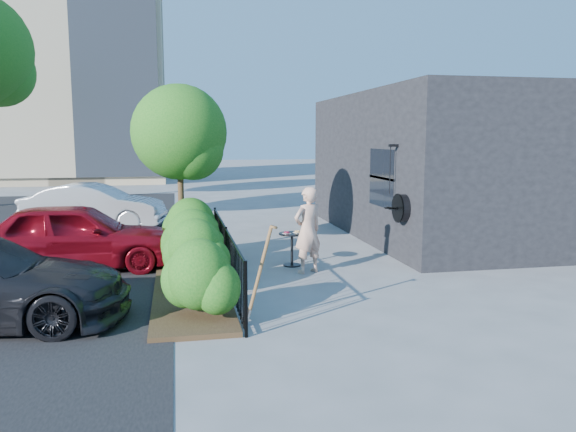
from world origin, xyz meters
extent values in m
plane|color=gray|center=(0.00, 0.00, 0.00)|extent=(120.00, 120.00, 0.00)
cube|color=black|center=(5.50, 4.50, 2.00)|extent=(6.00, 9.00, 4.00)
cube|color=black|center=(2.51, 2.40, 1.80)|extent=(0.04, 1.60, 1.40)
cube|color=black|center=(2.52, 2.40, 1.80)|extent=(0.05, 1.70, 0.06)
cylinder|color=black|center=(2.42, 0.90, 1.25)|extent=(0.18, 0.60, 0.60)
cylinder|color=black|center=(2.32, 0.90, 1.25)|extent=(0.03, 0.64, 0.64)
cube|color=black|center=(2.40, 1.40, 2.60)|extent=(0.25, 0.06, 0.06)
cylinder|color=black|center=(2.32, 1.40, 2.05)|extent=(0.02, 0.02, 1.05)
cylinder|color=black|center=(-1.50, -3.00, 0.55)|extent=(0.05, 0.05, 1.10)
cylinder|color=black|center=(-1.50, 0.00, 0.55)|extent=(0.05, 0.05, 1.10)
cylinder|color=black|center=(-1.50, 3.00, 0.55)|extent=(0.05, 0.05, 1.10)
cube|color=black|center=(-1.50, 0.00, 1.06)|extent=(0.03, 6.00, 0.03)
cube|color=black|center=(-1.50, 0.00, 0.10)|extent=(0.03, 6.00, 0.03)
cylinder|color=black|center=(-1.50, -2.90, 0.55)|extent=(0.02, 0.02, 1.04)
cylinder|color=black|center=(-1.50, -2.70, 0.55)|extent=(0.02, 0.02, 1.04)
cylinder|color=black|center=(-1.50, -2.50, 0.55)|extent=(0.02, 0.02, 1.04)
cylinder|color=black|center=(-1.50, -2.30, 0.55)|extent=(0.02, 0.02, 1.04)
cylinder|color=black|center=(-1.50, -2.10, 0.55)|extent=(0.02, 0.02, 1.04)
cylinder|color=black|center=(-1.50, -1.90, 0.55)|extent=(0.02, 0.02, 1.04)
cylinder|color=black|center=(-1.50, -1.70, 0.55)|extent=(0.02, 0.02, 1.04)
cylinder|color=black|center=(-1.50, -1.50, 0.55)|extent=(0.02, 0.02, 1.04)
cylinder|color=black|center=(-1.50, -1.30, 0.55)|extent=(0.02, 0.02, 1.04)
cylinder|color=black|center=(-1.50, -1.10, 0.55)|extent=(0.02, 0.02, 1.04)
cylinder|color=black|center=(-1.50, -0.90, 0.55)|extent=(0.02, 0.02, 1.04)
cylinder|color=black|center=(-1.50, -0.70, 0.55)|extent=(0.02, 0.02, 1.04)
cylinder|color=black|center=(-1.50, -0.50, 0.55)|extent=(0.02, 0.02, 1.04)
cylinder|color=black|center=(-1.50, -0.30, 0.55)|extent=(0.02, 0.02, 1.04)
cylinder|color=black|center=(-1.50, -0.10, 0.55)|extent=(0.02, 0.02, 1.04)
cylinder|color=black|center=(-1.50, 0.10, 0.55)|extent=(0.02, 0.02, 1.04)
cylinder|color=black|center=(-1.50, 0.30, 0.55)|extent=(0.02, 0.02, 1.04)
cylinder|color=black|center=(-1.50, 0.50, 0.55)|extent=(0.02, 0.02, 1.04)
cylinder|color=black|center=(-1.50, 0.70, 0.55)|extent=(0.02, 0.02, 1.04)
cylinder|color=black|center=(-1.50, 0.90, 0.55)|extent=(0.02, 0.02, 1.04)
cylinder|color=black|center=(-1.50, 1.10, 0.55)|extent=(0.02, 0.02, 1.04)
cylinder|color=black|center=(-1.50, 1.30, 0.55)|extent=(0.02, 0.02, 1.04)
cylinder|color=black|center=(-1.50, 1.50, 0.55)|extent=(0.02, 0.02, 1.04)
cylinder|color=black|center=(-1.50, 1.70, 0.55)|extent=(0.02, 0.02, 1.04)
cylinder|color=black|center=(-1.50, 1.90, 0.55)|extent=(0.02, 0.02, 1.04)
cylinder|color=black|center=(-1.50, 2.10, 0.55)|extent=(0.02, 0.02, 1.04)
cylinder|color=black|center=(-1.50, 2.30, 0.55)|extent=(0.02, 0.02, 1.04)
cylinder|color=black|center=(-1.50, 2.50, 0.55)|extent=(0.02, 0.02, 1.04)
cylinder|color=black|center=(-1.50, 2.70, 0.55)|extent=(0.02, 0.02, 1.04)
cylinder|color=black|center=(-1.50, 2.90, 0.55)|extent=(0.02, 0.02, 1.04)
cube|color=#382616|center=(-2.20, 0.00, 0.04)|extent=(1.30, 6.00, 0.08)
ellipsoid|color=#155C16|center=(-2.10, -2.20, 0.70)|extent=(1.10, 1.10, 1.24)
ellipsoid|color=#155C16|center=(-2.10, -0.60, 0.70)|extent=(1.10, 1.10, 1.24)
ellipsoid|color=#155C16|center=(-2.10, 0.90, 0.70)|extent=(1.10, 1.10, 1.24)
ellipsoid|color=#155C16|center=(-2.10, 2.30, 0.70)|extent=(1.10, 1.10, 1.24)
cylinder|color=#3F2B19|center=(-2.30, 2.80, 1.20)|extent=(0.14, 0.14, 2.40)
sphere|color=#155C16|center=(-2.30, 2.80, 2.84)|extent=(2.20, 2.20, 2.20)
sphere|color=#155C16|center=(-2.00, 2.60, 2.51)|extent=(1.43, 1.43, 1.43)
cylinder|color=black|center=(0.03, 1.22, 0.71)|extent=(0.57, 0.57, 0.03)
cylinder|color=black|center=(0.03, 1.22, 0.35)|extent=(0.06, 0.06, 0.69)
cylinder|color=black|center=(0.03, 1.22, 0.01)|extent=(0.38, 0.38, 0.03)
cube|color=white|center=(-0.09, 1.18, 0.73)|extent=(0.19, 0.19, 0.01)
cube|color=white|center=(0.16, 1.24, 0.73)|extent=(0.19, 0.19, 0.01)
torus|color=#550E2D|center=(-0.09, 1.18, 0.75)|extent=(0.13, 0.13, 0.04)
torus|color=#B06F4B|center=(0.16, 1.24, 0.75)|extent=(0.13, 0.13, 0.04)
imported|color=#D7A38B|center=(0.22, 0.52, 0.89)|extent=(0.77, 0.65, 1.79)
cylinder|color=brown|center=(-1.22, -2.47, 0.82)|extent=(0.40, 0.05, 1.35)
cube|color=gray|center=(-1.42, -2.47, 0.11)|extent=(0.10, 0.20, 0.28)
cylinder|color=brown|center=(-1.01, -2.47, 1.47)|extent=(0.12, 0.11, 0.06)
imported|color=maroon|center=(-4.52, 1.79, 0.72)|extent=(4.24, 1.73, 1.44)
imported|color=#ACACB1|center=(-4.87, 7.32, 0.69)|extent=(4.37, 2.14, 1.38)
camera|label=1|loc=(-2.41, -10.51, 2.78)|focal=35.00mm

